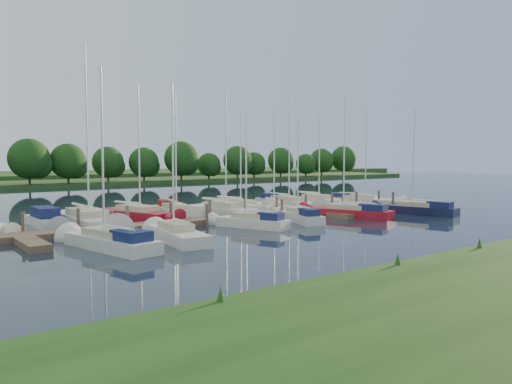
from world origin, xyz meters
TOP-DOWN VIEW (x-y plane):
  - ground at (0.00, 0.00)m, footprint 260.00×260.00m
  - dock at (0.00, 7.31)m, footprint 40.00×6.00m
  - mooring_pilings at (0.00, 8.43)m, footprint 38.24×2.84m
  - far_shore at (0.00, 75.00)m, footprint 180.00×30.00m
  - distant_hill at (0.00, 100.00)m, footprint 220.00×40.00m
  - treeline at (0.01, 61.98)m, footprint 146.30×9.37m
  - motorboat at (-13.04, 13.79)m, footprint 1.80×6.19m
  - sailboat_n_2 at (-10.54, 12.07)m, footprint 2.62×10.83m
  - sailboat_n_3 at (-6.20, 13.05)m, footprint 4.26×8.83m
  - sailboat_n_4 at (-2.73, 13.29)m, footprint 3.46×8.52m
  - sailboat_n_5 at (0.79, 11.11)m, footprint 3.40×8.51m
  - sailboat_n_6 at (4.14, 13.68)m, footprint 3.78×8.17m
  - sailboat_n_7 at (6.25, 11.10)m, footprint 4.18×7.69m
  - sailboat_n_8 at (10.35, 14.05)m, footprint 2.29×8.89m
  - sailboat_n_9 at (13.91, 13.28)m, footprint 2.71×7.71m
  - sailboat_n_10 at (19.11, 11.66)m, footprint 4.42×8.78m
  - sailboat_s_0 at (-12.71, 2.13)m, footprint 3.25×8.17m
  - sailboat_s_1 at (-8.51, 2.30)m, footprint 2.63×7.67m
  - sailboat_s_2 at (-1.49, 4.12)m, footprint 3.37×6.36m
  - sailboat_s_3 at (3.62, 4.58)m, footprint 3.33×6.74m
  - sailboat_s_4 at (8.81, 4.23)m, footprint 4.04×8.18m
  - sailboat_s_5 at (15.31, 2.03)m, footprint 3.20×7.71m

SIDE VIEW (x-z plane):
  - ground at x=0.00m, z-range 0.00..0.00m
  - dock at x=0.00m, z-range 0.00..0.40m
  - sailboat_n_7 at x=6.25m, z-range -4.66..5.19m
  - sailboat_n_6 at x=4.14m, z-range -4.92..5.46m
  - sailboat_n_2 at x=-10.54m, z-range -6.58..7.14m
  - sailboat_s_1 at x=-8.51m, z-range -4.63..5.19m
  - sailboat_n_3 at x=-6.20m, z-range -5.36..5.92m
  - sailboat_n_9 at x=13.91m, z-range -4.66..5.22m
  - sailboat_n_5 at x=0.79m, z-range -5.16..5.73m
  - far_shore at x=0.00m, z-range 0.00..0.60m
  - sailboat_n_10 at x=19.11m, z-range -5.22..5.82m
  - sailboat_n_8 at x=10.35m, z-range -5.32..5.96m
  - sailboat_s_3 at x=3.62m, z-range -4.05..4.69m
  - sailboat_s_4 at x=8.81m, z-range -4.90..5.54m
  - sailboat_s_2 at x=-1.49m, z-range -3.86..4.51m
  - sailboat_n_4 at x=-2.73m, z-range -5.05..5.70m
  - sailboat_s_0 at x=-12.71m, z-range -4.85..5.50m
  - sailboat_s_5 at x=15.31m, z-range -4.59..5.24m
  - motorboat at x=-13.04m, z-range -0.51..1.22m
  - mooring_pilings at x=0.00m, z-range -0.40..1.60m
  - distant_hill at x=0.00m, z-range 0.00..1.40m
  - treeline at x=0.01m, z-range -0.01..7.88m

